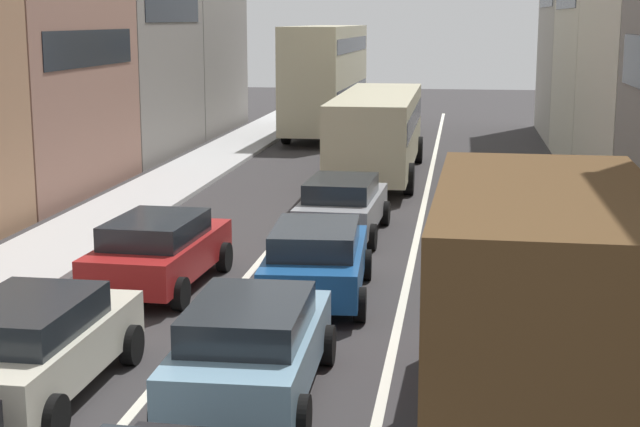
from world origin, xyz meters
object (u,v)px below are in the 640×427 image
removalist_box_truck (537,306)px  sedan_right_lane_behind_truck (499,262)px  hatchback_centre_lane_third (316,259)px  sedan_left_lane_third (159,250)px  bus_mid_queue_primary (378,127)px  wagon_left_lane_second (33,344)px  sedan_centre_lane_second (251,345)px  coupe_centre_lane_fourth (342,205)px  bus_far_queue_secondary (326,75)px

removalist_box_truck → sedan_right_lane_behind_truck: 6.99m
hatchback_centre_lane_third → sedan_right_lane_behind_truck: bearing=-88.6°
sedan_left_lane_third → bus_mid_queue_primary: 14.99m
wagon_left_lane_second → bus_mid_queue_primary: 20.78m
wagon_left_lane_second → hatchback_centre_lane_third: 6.48m
hatchback_centre_lane_third → sedan_left_lane_third: (-3.27, 0.32, 0.00)m
hatchback_centre_lane_third → sedan_centre_lane_second: bearing=174.7°
sedan_left_lane_third → coupe_centre_lane_fourth: bearing=-27.6°
removalist_box_truck → bus_mid_queue_primary: size_ratio=0.74×
sedan_centre_lane_second → wagon_left_lane_second: same height
sedan_right_lane_behind_truck → wagon_left_lane_second: bearing=128.2°
sedan_right_lane_behind_truck → hatchback_centre_lane_third: bearing=92.2°
removalist_box_truck → hatchback_centre_lane_third: 7.65m
sedan_centre_lane_second → bus_mid_queue_primary: (0.07, 20.10, 0.96)m
wagon_left_lane_second → bus_far_queue_secondary: 32.33m
sedan_right_lane_behind_truck → bus_mid_queue_primary: 15.11m
sedan_right_lane_behind_truck → coupe_centre_lane_fourth: bearing=32.2°
removalist_box_truck → sedan_centre_lane_second: 4.29m
coupe_centre_lane_fourth → bus_far_queue_secondary: (-3.35, 21.05, 2.03)m
hatchback_centre_lane_third → sedan_left_lane_third: 3.29m
removalist_box_truck → sedan_right_lane_behind_truck: (-0.18, 6.89, -1.18)m
coupe_centre_lane_fourth → bus_mid_queue_primary: bearing=1.3°
bus_far_queue_secondary → removalist_box_truck: bearing=-166.5°
hatchback_centre_lane_third → coupe_centre_lane_fourth: bearing=-1.6°
bus_mid_queue_primary → bus_far_queue_secondary: 12.29m
sedan_centre_lane_second → removalist_box_truck: bearing=-111.4°
coupe_centre_lane_fourth → sedan_right_lane_behind_truck: 6.50m
sedan_right_lane_behind_truck → sedan_left_lane_third: bearing=87.3°
sedan_centre_lane_second → hatchback_centre_lane_third: bearing=-3.0°
sedan_right_lane_behind_truck → bus_mid_queue_primary: bus_mid_queue_primary is taller
bus_mid_queue_primary → removalist_box_truck: bearing=-170.2°
bus_mid_queue_primary → bus_far_queue_secondary: size_ratio=1.00×
sedan_centre_lane_second → bus_far_queue_secondary: bus_far_queue_secondary is taller
hatchback_centre_lane_third → wagon_left_lane_second: bearing=146.0°
bus_far_queue_secondary → coupe_centre_lane_fourth: bearing=-169.7°
sedan_centre_lane_second → sedan_left_lane_third: size_ratio=0.99×
sedan_left_lane_third → bus_far_queue_secondary: 26.45m
sedan_left_lane_third → bus_far_queue_secondary: size_ratio=0.41×
removalist_box_truck → sedan_centre_lane_second: removalist_box_truck is taller
hatchback_centre_lane_third → bus_far_queue_secondary: size_ratio=0.42×
sedan_right_lane_behind_truck → bus_mid_queue_primary: (-3.62, 14.64, 0.96)m
bus_mid_queue_primary → sedan_left_lane_third: bearing=167.6°
removalist_box_truck → coupe_centre_lane_fourth: 12.88m
sedan_centre_lane_second → coupe_centre_lane_fourth: same height
hatchback_centre_lane_third → sedan_right_lane_behind_truck: size_ratio=1.01×
wagon_left_lane_second → sedan_left_lane_third: (0.02, 5.89, 0.00)m
removalist_box_truck → coupe_centre_lane_fourth: bearing=18.9°
sedan_centre_lane_second → bus_mid_queue_primary: 20.12m
sedan_left_lane_third → coupe_centre_lane_fourth: size_ratio=1.01×
removalist_box_truck → hatchback_centre_lane_third: (-3.70, 6.60, -1.18)m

